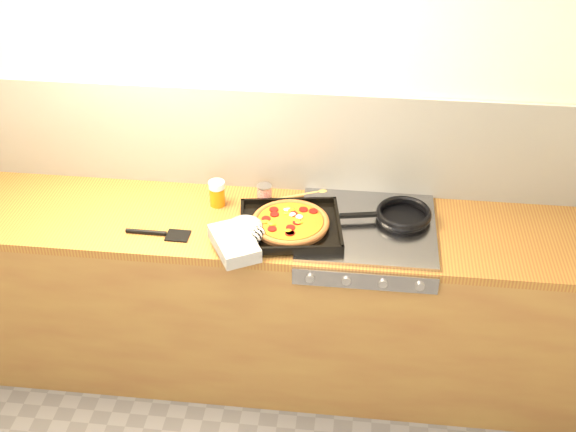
# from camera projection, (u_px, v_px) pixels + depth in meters

# --- Properties ---
(room_shell) EXTENTS (3.20, 3.20, 3.20)m
(room_shell) POSITION_uv_depth(u_px,v_px,m) (274.00, 141.00, 3.32)
(room_shell) COLOR white
(room_shell) RESTS_ON ground
(counter_run) EXTENTS (3.20, 0.62, 0.90)m
(counter_run) POSITION_uv_depth(u_px,v_px,m) (268.00, 298.00, 3.48)
(counter_run) COLOR olive
(counter_run) RESTS_ON ground
(stovetop) EXTENTS (0.60, 0.56, 0.02)m
(stovetop) POSITION_uv_depth(u_px,v_px,m) (367.00, 227.00, 3.18)
(stovetop) COLOR #98989D
(stovetop) RESTS_ON counter_run
(pizza_on_tray) EXTENTS (0.59, 0.56, 0.07)m
(pizza_on_tray) POSITION_uv_depth(u_px,v_px,m) (275.00, 228.00, 3.11)
(pizza_on_tray) COLOR black
(pizza_on_tray) RESTS_ON stovetop
(frying_pan) EXTENTS (0.43, 0.29, 0.04)m
(frying_pan) POSITION_uv_depth(u_px,v_px,m) (402.00, 215.00, 3.20)
(frying_pan) COLOR black
(frying_pan) RESTS_ON stovetop
(tomato_can) EXTENTS (0.08, 0.08, 0.10)m
(tomato_can) POSITION_uv_depth(u_px,v_px,m) (264.00, 195.00, 3.32)
(tomato_can) COLOR #9D140C
(tomato_can) RESTS_ON counter_run
(juice_glass) EXTENTS (0.08, 0.08, 0.12)m
(juice_glass) POSITION_uv_depth(u_px,v_px,m) (217.00, 193.00, 3.30)
(juice_glass) COLOR orange
(juice_glass) RESTS_ON counter_run
(wooden_spoon) EXTENTS (0.28, 0.14, 0.02)m
(wooden_spoon) POSITION_uv_depth(u_px,v_px,m) (304.00, 195.00, 3.39)
(wooden_spoon) COLOR olive
(wooden_spoon) RESTS_ON counter_run
(black_spatula) EXTENTS (0.28, 0.09, 0.02)m
(black_spatula) POSITION_uv_depth(u_px,v_px,m) (159.00, 233.00, 3.14)
(black_spatula) COLOR black
(black_spatula) RESTS_ON counter_run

